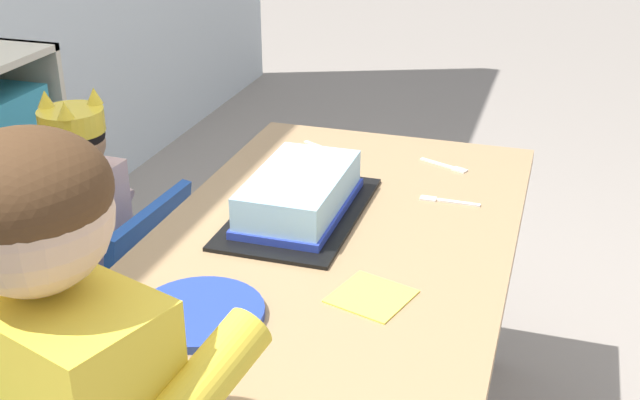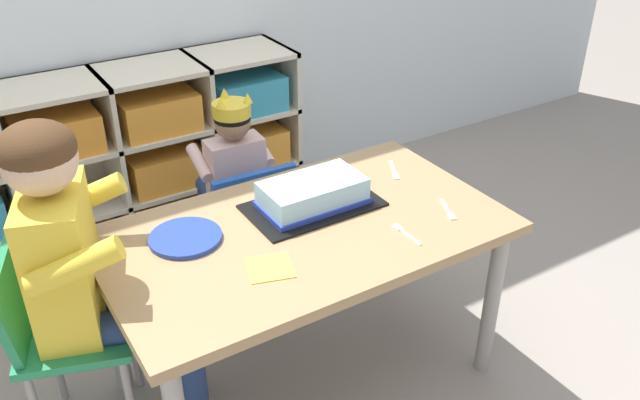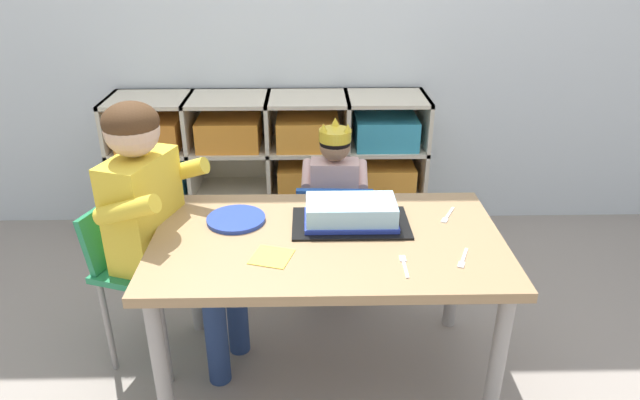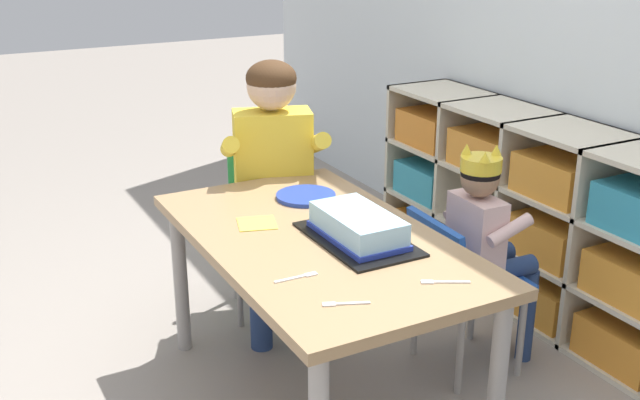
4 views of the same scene
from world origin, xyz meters
name	(u,v)px [view 3 (image 3 of 4)]	position (x,y,z in m)	size (l,w,h in m)	color
ground	(327,372)	(0.00, 0.00, 0.00)	(16.00, 16.00, 0.00)	gray
storage_cubby_shelf	(273,173)	(-0.26, 1.13, 0.37)	(1.65, 0.35, 0.79)	beige
activity_table	(327,254)	(0.00, 0.00, 0.54)	(1.21, 0.70, 0.61)	#A37F56
classroom_chair_blue	(334,225)	(0.05, 0.53, 0.37)	(0.36, 0.35, 0.60)	#1E4CA8
child_with_crown	(334,185)	(0.05, 0.64, 0.52)	(0.30, 0.31, 0.83)	beige
classroom_chair_adult_side	(141,259)	(-0.71, 0.17, 0.43)	(0.42, 0.45, 0.66)	#238451
adult_helper_seated	(158,211)	(-0.61, 0.13, 0.65)	(0.48, 0.46, 1.05)	yellow
birthday_cake_on_tray	(351,214)	(0.09, 0.09, 0.65)	(0.42, 0.25, 0.09)	black
paper_plate_stack	(236,219)	(-0.33, 0.12, 0.62)	(0.21, 0.21, 0.01)	#233DA3
paper_napkin_square	(272,257)	(-0.19, -0.13, 0.61)	(0.12, 0.12, 0.00)	#F4DB4C
fork_near_cake_tray	(404,265)	(0.24, -0.19, 0.61)	(0.02, 0.13, 0.00)	white
fork_by_napkin	(448,216)	(0.45, 0.14, 0.61)	(0.08, 0.13, 0.00)	white
fork_scattered_mid_table	(463,259)	(0.43, -0.16, 0.61)	(0.06, 0.12, 0.00)	white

